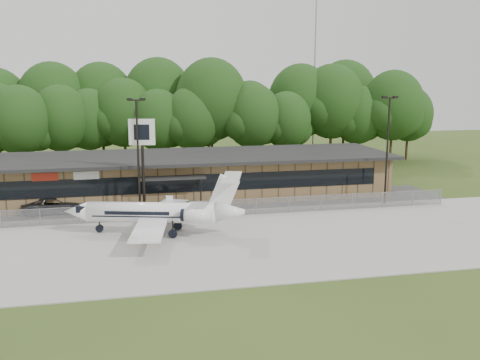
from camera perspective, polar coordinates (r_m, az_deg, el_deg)
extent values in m
plane|color=#33481A|center=(32.12, -0.58, -10.87)|extent=(160.00, 160.00, 0.00)
cube|color=#9E9B93|center=(39.53, -2.91, -6.60)|extent=(64.00, 18.00, 0.08)
cube|color=#383835|center=(50.51, -5.00, -2.75)|extent=(50.00, 9.00, 0.06)
cube|color=brown|center=(54.47, -5.63, 0.36)|extent=(40.00, 10.00, 4.00)
cube|color=black|center=(49.52, -4.97, -0.34)|extent=(36.00, 0.08, 1.60)
cube|color=black|center=(53.63, -5.61, 2.52)|extent=(41.00, 11.50, 0.30)
cube|color=black|center=(48.62, -7.24, 0.25)|extent=(6.00, 1.60, 0.20)
cube|color=#AB2615|center=(49.44, -20.11, 0.31)|extent=(2.20, 0.06, 0.70)
cube|color=silver|center=(49.06, -16.06, 0.47)|extent=(2.20, 0.06, 0.70)
cube|color=gray|center=(46.01, -4.32, -3.18)|extent=(46.00, 0.03, 1.50)
cube|color=gray|center=(45.83, -4.33, -2.27)|extent=(46.00, 0.04, 0.04)
cylinder|color=gray|center=(82.13, 7.95, 11.20)|extent=(0.20, 0.20, 25.00)
cylinder|color=black|center=(46.26, -10.80, 2.11)|extent=(0.18, 0.18, 10.00)
cube|color=black|center=(45.78, -11.02, 8.37)|extent=(1.20, 0.12, 0.12)
cube|color=black|center=(45.77, -11.72, 8.43)|extent=(0.45, 0.30, 0.22)
cube|color=black|center=(45.79, -10.33, 8.48)|extent=(0.45, 0.30, 0.22)
cylinder|color=black|center=(52.08, 15.42, 2.88)|extent=(0.18, 0.18, 10.00)
cube|color=black|center=(51.65, 15.70, 8.43)|extent=(1.20, 0.12, 0.12)
cube|color=black|center=(51.40, 15.16, 8.52)|extent=(0.45, 0.30, 0.22)
cube|color=black|center=(51.90, 16.25, 8.49)|extent=(0.45, 0.30, 0.22)
cylinder|color=white|center=(41.47, -9.36, -3.54)|extent=(9.94, 4.12, 1.58)
cone|color=white|center=(43.14, -17.08, -3.32)|extent=(2.32, 2.04, 1.58)
cone|color=white|center=(40.57, -1.02, -3.50)|extent=(2.51, 2.10, 1.58)
cube|color=white|center=(38.42, -9.66, -5.40)|extent=(3.65, 6.29, 0.12)
cube|color=white|center=(44.57, -7.83, -3.07)|extent=(3.65, 6.29, 0.12)
cylinder|color=white|center=(39.64, -4.72, -3.88)|extent=(2.33, 1.43, 0.89)
cylinder|color=white|center=(42.01, -4.26, -3.03)|extent=(2.33, 1.43, 0.89)
cube|color=white|center=(40.28, -1.72, -1.52)|extent=(2.38, 0.77, 2.97)
cube|color=white|center=(39.98, -0.89, 0.20)|extent=(2.43, 4.72, 0.10)
cube|color=black|center=(42.84, -16.23, -2.99)|extent=(1.26, 1.40, 0.49)
cube|color=black|center=(41.48, -6.90, -5.38)|extent=(1.39, 2.49, 0.69)
cylinder|color=black|center=(42.90, -14.75, -5.12)|extent=(0.73, 0.73, 0.22)
imported|color=#333235|center=(50.21, -19.17, -2.55)|extent=(5.72, 3.14, 1.52)
cylinder|color=black|center=(46.72, -10.29, 1.00)|extent=(0.28, 0.28, 8.05)
cube|color=silver|center=(46.28, -10.43, 5.06)|extent=(2.23, 0.61, 2.21)
cube|color=black|center=(46.15, -10.45, 5.04)|extent=(1.30, 0.25, 1.31)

